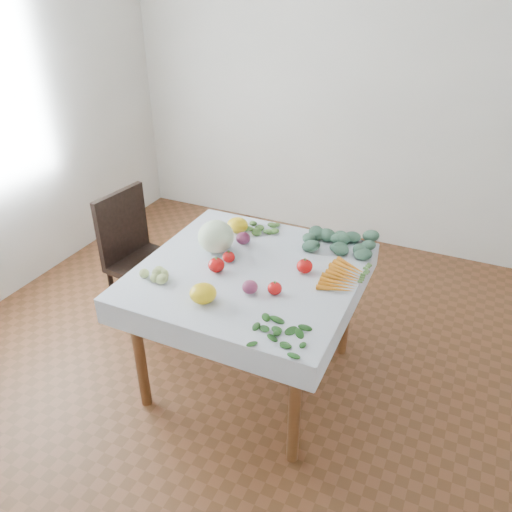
{
  "coord_description": "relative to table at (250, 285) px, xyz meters",
  "views": [
    {
      "loc": [
        0.97,
        -2.01,
        2.15
      ],
      "look_at": [
        0.02,
        0.04,
        0.82
      ],
      "focal_mm": 35.0,
      "sensor_mm": 36.0,
      "label": 1
    }
  ],
  "objects": [
    {
      "name": "ground",
      "position": [
        0.0,
        0.0,
        -0.65
      ],
      "size": [
        4.0,
        4.0,
        0.0
      ],
      "primitive_type": "plane",
      "color": "brown"
    },
    {
      "name": "kale_bunch",
      "position": [
        0.35,
        0.46,
        0.13
      ],
      "size": [
        0.36,
        0.34,
        0.05
      ],
      "color": "#395E4B",
      "rests_on": "tablecloth"
    },
    {
      "name": "tomato_c",
      "position": [
        -0.15,
        -0.09,
        0.14
      ],
      "size": [
        0.11,
        0.11,
        0.08
      ],
      "primitive_type": "ellipsoid",
      "rotation": [
        0.0,
        0.0,
        -0.26
      ],
      "color": "red",
      "rests_on": "tablecloth"
    },
    {
      "name": "onion_a",
      "position": [
        -0.15,
        0.23,
        0.14
      ],
      "size": [
        0.1,
        0.1,
        0.07
      ],
      "primitive_type": "ellipsoid",
      "rotation": [
        0.0,
        0.0,
        0.32
      ],
      "color": "#55182D",
      "rests_on": "tablecloth"
    },
    {
      "name": "tomato_b",
      "position": [
        0.27,
        0.09,
        0.14
      ],
      "size": [
        0.11,
        0.11,
        0.07
      ],
      "primitive_type": "ellipsoid",
      "rotation": [
        0.0,
        0.0,
        0.35
      ],
      "color": "red",
      "rests_on": "tablecloth"
    },
    {
      "name": "heirloom_front",
      "position": [
        -0.07,
        -0.35,
        0.15
      ],
      "size": [
        0.13,
        0.13,
        0.09
      ],
      "primitive_type": "ellipsoid",
      "rotation": [
        0.0,
        0.0,
        0.0
      ],
      "color": "yellow",
      "rests_on": "tablecloth"
    },
    {
      "name": "table",
      "position": [
        0.0,
        0.0,
        0.0
      ],
      "size": [
        1.0,
        1.0,
        0.75
      ],
      "color": "brown",
      "rests_on": "ground"
    },
    {
      "name": "tomatillo_cluster",
      "position": [
        -0.39,
        -0.27,
        0.13
      ],
      "size": [
        0.15,
        0.12,
        0.05
      ],
      "color": "#B4D078",
      "rests_on": "tablecloth"
    },
    {
      "name": "heirloom_back",
      "position": [
        -0.25,
        0.35,
        0.15
      ],
      "size": [
        0.14,
        0.14,
        0.09
      ],
      "primitive_type": "ellipsoid",
      "rotation": [
        0.0,
        0.0,
        -0.09
      ],
      "color": "yellow",
      "rests_on": "tablecloth"
    },
    {
      "name": "cabbage",
      "position": [
        -0.25,
        0.1,
        0.19
      ],
      "size": [
        0.25,
        0.25,
        0.18
      ],
      "primitive_type": "ellipsoid",
      "rotation": [
        0.0,
        0.0,
        0.32
      ],
      "color": "#E3F4CC",
      "rests_on": "tablecloth"
    },
    {
      "name": "onion_b",
      "position": [
        0.1,
        -0.2,
        0.14
      ],
      "size": [
        0.09,
        0.09,
        0.07
      ],
      "primitive_type": "ellipsoid",
      "rotation": [
        0.0,
        0.0,
        0.19
      ],
      "color": "#55182D",
      "rests_on": "tablecloth"
    },
    {
      "name": "tablecloth",
      "position": [
        0.0,
        0.0,
        0.1
      ],
      "size": [
        1.12,
        1.12,
        0.01
      ],
      "primitive_type": "cube",
      "color": "silver",
      "rests_on": "table"
    },
    {
      "name": "back_wall",
      "position": [
        0.0,
        2.0,
        0.7
      ],
      "size": [
        4.0,
        0.04,
        2.7
      ],
      "primitive_type": "cube",
      "color": "white",
      "rests_on": "ground"
    },
    {
      "name": "dill_bunch",
      "position": [
        -0.12,
        0.44,
        0.11
      ],
      "size": [
        0.21,
        0.15,
        0.02
      ],
      "color": "#527535",
      "rests_on": "tablecloth"
    },
    {
      "name": "tomato_d",
      "position": [
        0.21,
        -0.15,
        0.13
      ],
      "size": [
        0.08,
        0.08,
        0.06
      ],
      "primitive_type": "ellipsoid",
      "rotation": [
        0.0,
        0.0,
        0.11
      ],
      "color": "red",
      "rests_on": "tablecloth"
    },
    {
      "name": "carrot_bunch",
      "position": [
        0.48,
        0.11,
        0.12
      ],
      "size": [
        0.19,
        0.34,
        0.03
      ],
      "color": "orange",
      "rests_on": "tablecloth"
    },
    {
      "name": "tomato_a",
      "position": [
        -0.13,
        0.02,
        0.13
      ],
      "size": [
        0.09,
        0.09,
        0.06
      ],
      "primitive_type": "ellipsoid",
      "rotation": [
        0.0,
        0.0,
        0.37
      ],
      "color": "red",
      "rests_on": "tablecloth"
    },
    {
      "name": "basil_bunch",
      "position": [
        0.35,
        -0.45,
        0.11
      ],
      "size": [
        0.26,
        0.19,
        0.01
      ],
      "color": "#194C17",
      "rests_on": "tablecloth"
    },
    {
      "name": "chair",
      "position": [
        -0.93,
        0.24,
        -0.13
      ],
      "size": [
        0.46,
        0.46,
        0.91
      ],
      "color": "black",
      "rests_on": "ground"
    }
  ]
}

